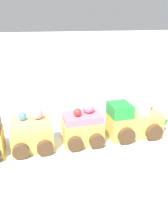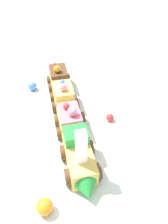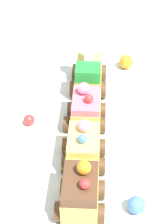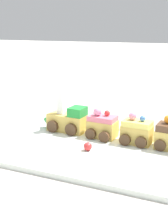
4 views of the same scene
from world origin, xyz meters
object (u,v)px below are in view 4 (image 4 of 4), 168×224
at_px(gumball_orange, 59,115).
at_px(gumball_red, 88,146).
at_px(cake_car_strawberry, 102,126).
at_px(cake_car_lemon, 137,132).
at_px(cake_train_locomotive, 65,120).

xyz_separation_m(gumball_orange, gumball_red, (-0.18, 0.19, -0.01)).
bearing_deg(gumball_orange, gumball_red, 133.08).
xyz_separation_m(cake_car_strawberry, gumball_red, (-0.00, 0.10, -0.02)).
xyz_separation_m(cake_car_strawberry, cake_car_lemon, (-0.09, 0.01, -0.00)).
relative_size(cake_train_locomotive, cake_car_lemon, 1.75).
bearing_deg(cake_car_strawberry, cake_car_lemon, -179.92).
relative_size(cake_car_strawberry, gumball_red, 3.92).
bearing_deg(cake_car_lemon, cake_car_strawberry, 0.08).
relative_size(gumball_orange, gumball_red, 1.50).
bearing_deg(gumball_red, cake_car_strawberry, -88.78).
xyz_separation_m(cake_car_lemon, gumball_orange, (0.27, -0.10, -0.01)).
distance_m(cake_car_lemon, gumball_red, 0.13).
distance_m(cake_train_locomotive, gumball_orange, 0.10).
height_order(cake_train_locomotive, cake_car_lemon, cake_train_locomotive).
bearing_deg(gumball_orange, cake_car_lemon, 160.58).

